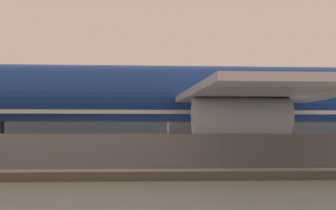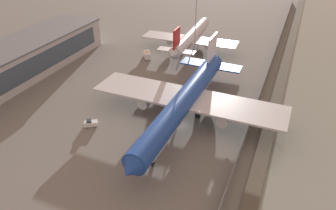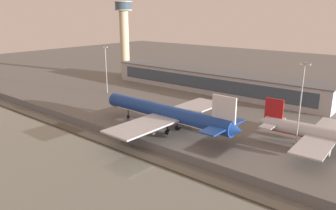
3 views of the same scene
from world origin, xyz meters
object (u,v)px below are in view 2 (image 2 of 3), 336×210
baggage_tug (91,123)px  apron_light_mast_apron_west (196,20)px  passenger_jet_silver (190,37)px  ops_van (147,55)px  cargo_jet_blue (185,100)px

baggage_tug → apron_light_mast_apron_west: apron_light_mast_apron_west is taller
apron_light_mast_apron_west → passenger_jet_silver: bearing=29.0°
ops_van → baggage_tug: bearing=-172.5°
ops_van → cargo_jet_blue: bearing=-141.4°
baggage_tug → ops_van: ops_van is taller
cargo_jet_blue → baggage_tug: 23.85m
passenger_jet_silver → ops_van: size_ratio=7.59×
passenger_jet_silver → apron_light_mast_apron_west: bearing=-151.0°
baggage_tug → apron_light_mast_apron_west: bearing=-11.1°
cargo_jet_blue → passenger_jet_silver: bearing=17.5°
apron_light_mast_apron_west → cargo_jet_blue: bearing=-164.9°
ops_van → passenger_jet_silver: bearing=-41.5°
passenger_jet_silver → ops_van: passenger_jet_silver is taller
ops_van → apron_light_mast_apron_west: bearing=-68.8°
baggage_tug → apron_light_mast_apron_west: (50.13, -9.86, 13.09)m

